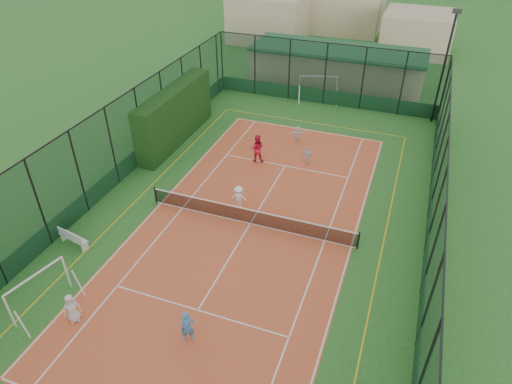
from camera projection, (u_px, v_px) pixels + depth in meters
ground at (250, 224)px, 24.70m from camera, size 300.00×300.00×0.00m
court_slab at (250, 224)px, 24.70m from camera, size 11.17×23.97×0.01m
tennis_net at (250, 216)px, 24.40m from camera, size 11.67×0.12×1.06m
perimeter_fence at (250, 185)px, 23.28m from camera, size 18.12×34.12×5.00m
floodlight_ne at (443, 69)px, 32.73m from camera, size 0.60×0.26×8.25m
clubhouse at (337, 66)px, 40.79m from camera, size 15.20×7.20×3.15m
hedge_left at (175, 115)px, 31.57m from camera, size 1.30×8.67×3.79m
white_bench at (73, 237)px, 23.02m from camera, size 1.82×0.83×0.99m
futsal_goal_near at (40, 291)px, 19.46m from camera, size 2.95×1.47×1.83m
futsal_goal_far at (318, 88)px, 37.88m from camera, size 3.31×1.80×2.05m
child_near_left at (72, 308)px, 18.92m from camera, size 0.82×0.82×1.43m
child_near_mid at (187, 327)px, 18.07m from camera, size 0.67×0.61×1.54m
child_far_left at (239, 197)px, 25.55m from camera, size 0.97×0.65×1.39m
child_far_right at (308, 156)px, 29.48m from camera, size 0.75×0.43×1.21m
child_far_back at (298, 134)px, 32.03m from camera, size 1.13×0.74×1.17m
coach at (257, 148)px, 29.63m from camera, size 1.05×0.89×1.89m
tennis_balls at (261, 210)px, 25.67m from camera, size 5.85×1.52×0.07m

